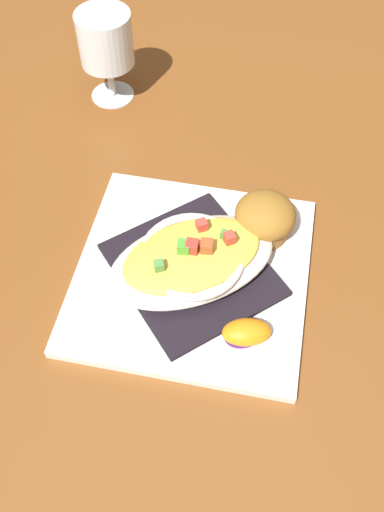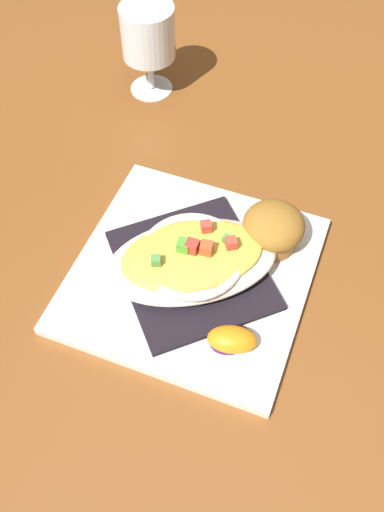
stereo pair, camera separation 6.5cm
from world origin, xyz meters
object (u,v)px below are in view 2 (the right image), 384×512
(stemmed_glass, at_px, (148,37))
(gratin_dish, at_px, (192,258))
(muffin, at_px, (273,228))
(square_plate, at_px, (192,274))
(orange_garnish, at_px, (232,339))

(stemmed_glass, bearing_deg, gratin_dish, 108.18)
(muffin, bearing_deg, square_plate, 31.96)
(orange_garnish, height_order, stemmed_glass, stemmed_glass)
(square_plate, xyz_separation_m, orange_garnish, (-0.06, 0.09, 0.02))
(orange_garnish, bearing_deg, gratin_dish, -57.95)
(stemmed_glass, bearing_deg, muffin, 125.37)
(gratin_dish, relative_size, stemmed_glass, 1.69)
(muffin, xyz_separation_m, stemmed_glass, (0.20, -0.28, 0.05))
(square_plate, bearing_deg, gratin_dish, -147.40)
(square_plate, height_order, gratin_dish, gratin_dish)
(stemmed_glass, bearing_deg, orange_garnish, 111.31)
(muffin, height_order, stemmed_glass, stemmed_glass)
(muffin, xyz_separation_m, orange_garnish, (0.03, 0.14, -0.02))
(orange_garnish, relative_size, stemmed_glass, 0.44)
(square_plate, bearing_deg, stemmed_glass, -71.84)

